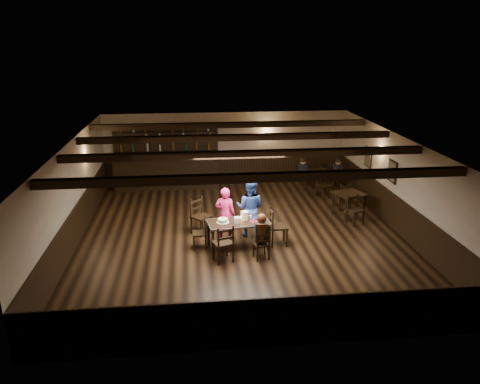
{
  "coord_description": "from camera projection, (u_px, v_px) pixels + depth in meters",
  "views": [
    {
      "loc": [
        -1.35,
        -12.01,
        5.32
      ],
      "look_at": [
        -0.02,
        0.2,
        1.23
      ],
      "focal_mm": 35.0,
      "sensor_mm": 36.0,
      "label": 1
    }
  ],
  "objects": [
    {
      "name": "plate_stack_a",
      "position": [
        237.0,
        220.0,
        12.05
      ],
      "size": [
        0.16,
        0.16,
        0.15
      ],
      "primitive_type": "cylinder",
      "color": "white",
      "rests_on": "dining_table"
    },
    {
      "name": "pepper_shaker",
      "position": [
        254.0,
        220.0,
        12.17
      ],
      "size": [
        0.03,
        0.03,
        0.08
      ],
      "primitive_type": "cylinder",
      "color": "#A5A8AD",
      "rests_on": "dining_table"
    },
    {
      "name": "plate_stack_b",
      "position": [
        245.0,
        216.0,
        12.24
      ],
      "size": [
        0.19,
        0.19,
        0.23
      ],
      "primitive_type": "cylinder",
      "color": "white",
      "rests_on": "dining_table"
    },
    {
      "name": "menu_red",
      "position": [
        256.0,
        221.0,
        12.18
      ],
      "size": [
        0.37,
        0.33,
        0.0
      ],
      "primitive_type": "cube",
      "rotation": [
        0.0,
        0.0,
        0.45
      ],
      "color": "maroon",
      "rests_on": "dining_table"
    },
    {
      "name": "room_shell",
      "position": [
        242.0,
        176.0,
        12.63
      ],
      "size": [
        9.02,
        10.02,
        2.71
      ],
      "color": "beige",
      "rests_on": "ground"
    },
    {
      "name": "seated_person",
      "position": [
        262.0,
        229.0,
        11.54
      ],
      "size": [
        0.32,
        0.48,
        0.78
      ],
      "color": "black",
      "rests_on": "ground"
    },
    {
      "name": "tea_light",
      "position": [
        239.0,
        219.0,
        12.26
      ],
      "size": [
        0.06,
        0.06,
        0.06
      ],
      "color": "#A5A8AD",
      "rests_on": "dining_table"
    },
    {
      "name": "bar_counter",
      "position": [
        167.0,
        168.0,
        17.14
      ],
      "size": [
        3.98,
        0.7,
        2.2
      ],
      "color": "black",
      "rests_on": "ground"
    },
    {
      "name": "chair_near_left",
      "position": [
        224.0,
        241.0,
        11.43
      ],
      "size": [
        0.57,
        0.56,
        0.98
      ],
      "color": "black",
      "rests_on": "ground"
    },
    {
      "name": "woman_pink",
      "position": [
        225.0,
        214.0,
        12.65
      ],
      "size": [
        0.61,
        0.46,
        1.51
      ],
      "primitive_type": "imported",
      "rotation": [
        0.0,
        0.0,
        2.95
      ],
      "color": "#DD2889",
      "rests_on": "ground"
    },
    {
      "name": "chair_far_pushed",
      "position": [
        199.0,
        213.0,
        13.17
      ],
      "size": [
        0.66,
        0.66,
        1.03
      ],
      "color": "black",
      "rests_on": "ground"
    },
    {
      "name": "chair_near_right",
      "position": [
        262.0,
        243.0,
        11.61
      ],
      "size": [
        0.42,
        0.41,
        0.77
      ],
      "color": "black",
      "rests_on": "ground"
    },
    {
      "name": "back_table_b",
      "position": [
        319.0,
        174.0,
        16.7
      ],
      "size": [
        1.1,
        1.1,
        0.75
      ],
      "color": "black",
      "rests_on": "ground"
    },
    {
      "name": "cake",
      "position": [
        223.0,
        221.0,
        12.08
      ],
      "size": [
        0.33,
        0.33,
        0.1
      ],
      "color": "white",
      "rests_on": "dining_table"
    },
    {
      "name": "back_table_a",
      "position": [
        349.0,
        196.0,
        14.41
      ],
      "size": [
        1.04,
        1.04,
        0.75
      ],
      "color": "black",
      "rests_on": "ground"
    },
    {
      "name": "bg_patron_right",
      "position": [
        338.0,
        168.0,
        16.82
      ],
      "size": [
        0.28,
        0.38,
        0.7
      ],
      "color": "black",
      "rests_on": "ground"
    },
    {
      "name": "bg_patron_left",
      "position": [
        303.0,
        168.0,
        16.66
      ],
      "size": [
        0.28,
        0.4,
        0.77
      ],
      "color": "black",
      "rests_on": "ground"
    },
    {
      "name": "ground",
      "position": [
        242.0,
        236.0,
        13.15
      ],
      "size": [
        10.0,
        10.0,
        0.0
      ],
      "primitive_type": "plane",
      "color": "black",
      "rests_on": "ground"
    },
    {
      "name": "man_blue",
      "position": [
        250.0,
        208.0,
        12.91
      ],
      "size": [
        0.98,
        0.89,
        1.65
      ],
      "primitive_type": "imported",
      "rotation": [
        0.0,
        0.0,
        2.75
      ],
      "color": "navy",
      "rests_on": "ground"
    },
    {
      "name": "salt_shaker",
      "position": [
        254.0,
        221.0,
        12.1
      ],
      "size": [
        0.03,
        0.03,
        0.08
      ],
      "primitive_type": "cylinder",
      "color": "silver",
      "rests_on": "dining_table"
    },
    {
      "name": "dining_table",
      "position": [
        238.0,
        224.0,
        12.17
      ],
      "size": [
        1.68,
        0.99,
        0.75
      ],
      "color": "black",
      "rests_on": "ground"
    },
    {
      "name": "chair_end_left",
      "position": [
        202.0,
        231.0,
        12.26
      ],
      "size": [
        0.38,
        0.4,
        0.83
      ],
      "color": "black",
      "rests_on": "ground"
    },
    {
      "name": "drink_glass",
      "position": [
        251.0,
        217.0,
        12.3
      ],
      "size": [
        0.06,
        0.06,
        0.1
      ],
      "primitive_type": "cylinder",
      "color": "silver",
      "rests_on": "dining_table"
    },
    {
      "name": "menu_blue",
      "position": [
        258.0,
        218.0,
        12.35
      ],
      "size": [
        0.41,
        0.35,
        0.0
      ],
      "primitive_type": "cube",
      "rotation": [
        0.0,
        0.0,
        -0.39
      ],
      "color": "#101553",
      "rests_on": "dining_table"
    },
    {
      "name": "chair_end_right",
      "position": [
        275.0,
        224.0,
        12.42
      ],
      "size": [
        0.46,
        0.48,
        1.02
      ],
      "color": "black",
      "rests_on": "ground"
    }
  ]
}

